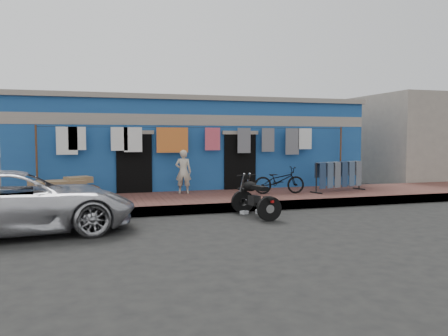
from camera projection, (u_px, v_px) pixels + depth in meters
The scene contains 15 objects.
ground at pixel (249, 223), 10.09m from camera, with size 80.00×80.00×0.00m, color black.
sidewalk at pixel (214, 200), 12.95m from camera, with size 28.00×3.00×0.25m, color brown.
curb at pixel (229, 208), 11.56m from camera, with size 28.00×0.10×0.25m, color gray.
building at pixel (187, 145), 16.65m from camera, with size 12.20×5.20×3.36m.
neighbor_right at pixel (424, 139), 19.79m from camera, with size 6.00×5.00×3.80m, color #9E9384.
clothesline at pixel (192, 142), 13.92m from camera, with size 10.06×0.06×2.10m.
car at pixel (17, 201), 8.93m from camera, with size 2.19×4.81×1.36m, color silver.
seated_person at pixel (183, 172), 13.50m from camera, with size 0.49×0.33×1.35m, color beige.
bicycle at pixel (279, 177), 13.43m from camera, with size 0.56×1.58×1.02m, color black.
motorcycle at pixel (255, 197), 10.87m from camera, with size 0.85×1.66×1.02m, color black, non-canonical shape.
charpoy at pixel (65, 190), 11.99m from camera, with size 1.97×1.29×0.61m, color brown, non-canonical shape.
jeans_rack at pixel (339, 176), 14.07m from camera, with size 2.10×0.95×0.99m, color black, non-canonical shape.
litter_a at pixel (244, 212), 11.32m from camera, with size 0.19×0.15×0.08m, color silver.
litter_b at pixel (258, 212), 11.43m from camera, with size 0.17×0.13×0.09m, color silver.
litter_c at pixel (268, 214), 11.09m from camera, with size 0.22×0.18×0.09m, color silver.
Camera 1 is at (-3.41, -9.40, 1.97)m, focal length 35.00 mm.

